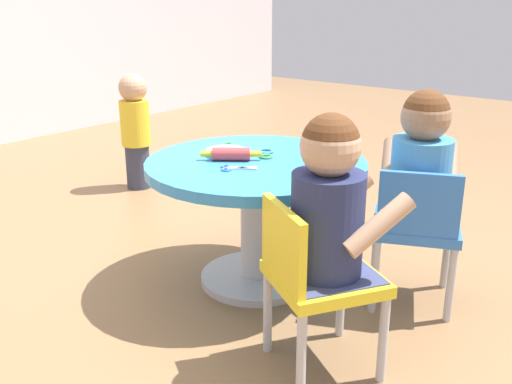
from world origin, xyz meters
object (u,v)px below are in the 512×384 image
at_px(child_chair_left, 314,278).
at_px(child_chair_right, 416,227).
at_px(craft_table, 256,193).
at_px(seated_child_left, 330,203).
at_px(seated_child_right, 421,163).
at_px(toddler_standing, 135,128).
at_px(rolling_pin, 231,154).
at_px(craft_scissors, 233,168).

distance_m(child_chair_left, child_chair_right, 0.56).
xyz_separation_m(craft_table, seated_child_left, (-0.31, -0.51, 0.16)).
bearing_deg(craft_table, seated_child_left, -121.12).
bearing_deg(seated_child_right, seated_child_left, 176.82).
relative_size(craft_table, seated_child_right, 1.63).
bearing_deg(toddler_standing, child_chair_left, -115.43).
bearing_deg(toddler_standing, seated_child_right, -97.96).
height_order(craft_table, rolling_pin, rolling_pin).
height_order(seated_child_right, toddler_standing, seated_child_right).
xyz_separation_m(seated_child_right, toddler_standing, (0.26, 1.84, -0.17)).
height_order(craft_table, child_chair_right, child_chair_right).
bearing_deg(craft_scissors, rolling_pin, 44.09).
height_order(child_chair_right, rolling_pin, rolling_pin).
relative_size(toddler_standing, craft_scissors, 4.86).
bearing_deg(craft_scissors, toddler_standing, 63.62).
height_order(seated_child_left, child_chair_right, seated_child_left).
xyz_separation_m(child_chair_left, seated_child_left, (0.03, -0.02, 0.23)).
relative_size(child_chair_left, rolling_pin, 2.73).
relative_size(child_chair_left, seated_child_right, 1.05).
xyz_separation_m(child_chair_right, seated_child_right, (0.04, 0.02, 0.23)).
bearing_deg(child_chair_left, toddler_standing, 64.57).
bearing_deg(child_chair_right, seated_child_left, 174.80).
distance_m(craft_table, seated_child_left, 0.62).
height_order(craft_table, seated_child_left, seated_child_left).
distance_m(craft_table, seated_child_right, 0.62).
height_order(child_chair_right, toddler_standing, toddler_standing).
bearing_deg(craft_table, toddler_standing, 68.64).
distance_m(toddler_standing, craft_scissors, 1.46).
bearing_deg(child_chair_right, toddler_standing, 81.01).
relative_size(child_chair_right, seated_child_right, 1.05).
xyz_separation_m(seated_child_left, craft_scissors, (0.17, 0.50, -0.03)).
height_order(craft_table, child_chair_left, child_chair_left).
xyz_separation_m(child_chair_left, seated_child_right, (0.59, -0.05, 0.23)).
bearing_deg(child_chair_right, child_chair_left, 172.99).
bearing_deg(child_chair_right, seated_child_right, 24.25).
relative_size(child_chair_left, craft_scissors, 3.88).
bearing_deg(seated_child_right, rolling_pin, 116.65).
distance_m(toddler_standing, rolling_pin, 1.36).
bearing_deg(craft_scissors, seated_child_right, -54.09).
xyz_separation_m(child_chair_right, toddler_standing, (0.29, 1.85, 0.05)).
relative_size(craft_table, child_chair_left, 1.55).
distance_m(child_chair_right, toddler_standing, 1.88).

